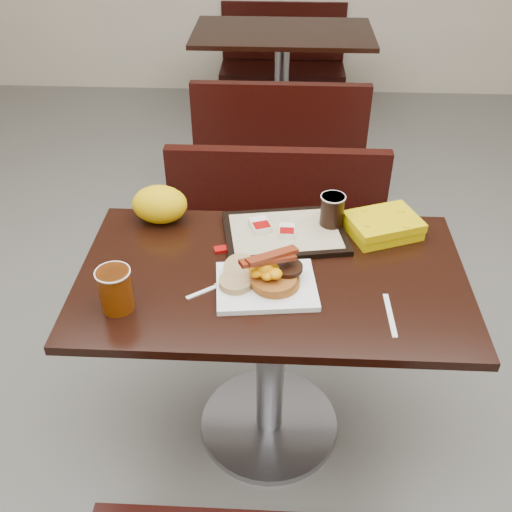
{
  "coord_description": "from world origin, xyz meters",
  "views": [
    {
      "loc": [
        0.02,
        -1.43,
        1.88
      ],
      "look_at": [
        -0.05,
        -0.01,
        0.82
      ],
      "focal_mm": 41.27,
      "sensor_mm": 36.0,
      "label": 1
    }
  ],
  "objects_px": {
    "bench_near_n": "(275,244)",
    "coffee_cup_near": "(116,290)",
    "table_far": "(281,86)",
    "bench_far_s": "(280,130)",
    "bench_far_n": "(283,56)",
    "coffee_cup_far": "(332,210)",
    "table_near": "(270,358)",
    "clamshell": "(383,226)",
    "tray": "(285,233)",
    "hashbrown_sleeve_right": "(287,231)",
    "hashbrown_sleeve_left": "(260,225)",
    "paper_bag": "(160,204)",
    "knife": "(390,315)",
    "platter": "(266,286)",
    "fork": "(201,292)",
    "pancake_stack": "(275,280)"
  },
  "relations": [
    {
      "from": "table_far",
      "to": "hashbrown_sleeve_right",
      "type": "xyz_separation_m",
      "value": [
        0.04,
        -2.41,
        0.4
      ]
    },
    {
      "from": "platter",
      "to": "clamshell",
      "type": "distance_m",
      "value": 0.49
    },
    {
      "from": "bench_far_n",
      "to": "coffee_cup_near",
      "type": "relative_size",
      "value": 7.64
    },
    {
      "from": "tray",
      "to": "clamshell",
      "type": "height_order",
      "value": "clamshell"
    },
    {
      "from": "fork",
      "to": "clamshell",
      "type": "xyz_separation_m",
      "value": [
        0.57,
        0.34,
        0.03
      ]
    },
    {
      "from": "platter",
      "to": "coffee_cup_far",
      "type": "xyz_separation_m",
      "value": [
        0.21,
        0.33,
        0.06
      ]
    },
    {
      "from": "table_near",
      "to": "fork",
      "type": "bearing_deg",
      "value": -153.15
    },
    {
      "from": "hashbrown_sleeve_left",
      "to": "clamshell",
      "type": "relative_size",
      "value": 0.36
    },
    {
      "from": "coffee_cup_near",
      "to": "bench_far_s",
      "type": "bearing_deg",
      "value": 78.13
    },
    {
      "from": "table_near",
      "to": "coffee_cup_far",
      "type": "xyz_separation_m",
      "value": [
        0.19,
        0.26,
        0.45
      ]
    },
    {
      "from": "tray",
      "to": "knife",
      "type": "bearing_deg",
      "value": -61.51
    },
    {
      "from": "coffee_cup_near",
      "to": "hashbrown_sleeve_right",
      "type": "relative_size",
      "value": 1.84
    },
    {
      "from": "paper_bag",
      "to": "bench_near_n",
      "type": "bearing_deg",
      "value": 46.81
    },
    {
      "from": "bench_near_n",
      "to": "hashbrown_sleeve_left",
      "type": "xyz_separation_m",
      "value": [
        -0.05,
        -0.48,
        0.42
      ]
    },
    {
      "from": "bench_far_n",
      "to": "hashbrown_sleeve_right",
      "type": "distance_m",
      "value": 3.13
    },
    {
      "from": "bench_near_n",
      "to": "bench_far_s",
      "type": "relative_size",
      "value": 1.0
    },
    {
      "from": "bench_near_n",
      "to": "bench_far_s",
      "type": "height_order",
      "value": "same"
    },
    {
      "from": "bench_near_n",
      "to": "platter",
      "type": "bearing_deg",
      "value": -91.2
    },
    {
      "from": "paper_bag",
      "to": "hashbrown_sleeve_right",
      "type": "bearing_deg",
      "value": -10.8
    },
    {
      "from": "bench_far_n",
      "to": "tray",
      "type": "distance_m",
      "value": 3.12
    },
    {
      "from": "bench_near_n",
      "to": "coffee_cup_near",
      "type": "height_order",
      "value": "coffee_cup_near"
    },
    {
      "from": "table_far",
      "to": "hashbrown_sleeve_left",
      "type": "xyz_separation_m",
      "value": [
        -0.05,
        -2.38,
        0.4
      ]
    },
    {
      "from": "table_far",
      "to": "bench_far_s",
      "type": "relative_size",
      "value": 1.2
    },
    {
      "from": "coffee_cup_near",
      "to": "coffee_cup_far",
      "type": "height_order",
      "value": "coffee_cup_near"
    },
    {
      "from": "coffee_cup_near",
      "to": "coffee_cup_far",
      "type": "distance_m",
      "value": 0.77
    },
    {
      "from": "table_near",
      "to": "fork",
      "type": "relative_size",
      "value": 8.69
    },
    {
      "from": "table_near",
      "to": "table_far",
      "type": "relative_size",
      "value": 1.0
    },
    {
      "from": "bench_near_n",
      "to": "pancake_stack",
      "type": "relative_size",
      "value": 6.86
    },
    {
      "from": "table_far",
      "to": "pancake_stack",
      "type": "xyz_separation_m",
      "value": [
        0.01,
        -2.67,
        0.41
      ]
    },
    {
      "from": "knife",
      "to": "bench_far_s",
      "type": "bearing_deg",
      "value": -171.93
    },
    {
      "from": "tray",
      "to": "hashbrown_sleeve_left",
      "type": "distance_m",
      "value": 0.09
    },
    {
      "from": "table_far",
      "to": "platter",
      "type": "relative_size",
      "value": 4.05
    },
    {
      "from": "table_far",
      "to": "clamshell",
      "type": "height_order",
      "value": "clamshell"
    },
    {
      "from": "fork",
      "to": "clamshell",
      "type": "bearing_deg",
      "value": -5.16
    },
    {
      "from": "clamshell",
      "to": "bench_near_n",
      "type": "bearing_deg",
      "value": 107.12
    },
    {
      "from": "bench_far_n",
      "to": "coffee_cup_far",
      "type": "height_order",
      "value": "coffee_cup_far"
    },
    {
      "from": "hashbrown_sleeve_right",
      "to": "paper_bag",
      "type": "xyz_separation_m",
      "value": [
        -0.44,
        0.08,
        0.04
      ]
    },
    {
      "from": "coffee_cup_near",
      "to": "hashbrown_sleeve_right",
      "type": "distance_m",
      "value": 0.61
    },
    {
      "from": "tray",
      "to": "bench_far_n",
      "type": "bearing_deg",
      "value": 81.04
    },
    {
      "from": "hashbrown_sleeve_right",
      "to": "paper_bag",
      "type": "height_order",
      "value": "paper_bag"
    },
    {
      "from": "hashbrown_sleeve_right",
      "to": "fork",
      "type": "bearing_deg",
      "value": -129.98
    },
    {
      "from": "bench_far_s",
      "to": "hashbrown_sleeve_left",
      "type": "xyz_separation_m",
      "value": [
        -0.05,
        -1.68,
        0.42
      ]
    },
    {
      "from": "table_far",
      "to": "fork",
      "type": "relative_size",
      "value": 8.69
    },
    {
      "from": "hashbrown_sleeve_right",
      "to": "tray",
      "type": "bearing_deg",
      "value": 117.03
    },
    {
      "from": "hashbrown_sleeve_right",
      "to": "knife",
      "type": "bearing_deg",
      "value": -51.67
    },
    {
      "from": "clamshell",
      "to": "tray",
      "type": "bearing_deg",
      "value": 163.92
    },
    {
      "from": "pancake_stack",
      "to": "table_near",
      "type": "bearing_deg",
      "value": 98.5
    },
    {
      "from": "table_near",
      "to": "bench_far_s",
      "type": "bearing_deg",
      "value": 90.0
    },
    {
      "from": "fork",
      "to": "tray",
      "type": "distance_m",
      "value": 0.4
    },
    {
      "from": "coffee_cup_far",
      "to": "bench_far_n",
      "type": "bearing_deg",
      "value": 93.64
    }
  ]
}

